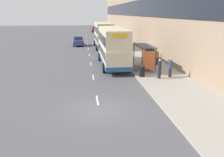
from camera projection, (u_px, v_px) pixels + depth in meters
name	position (u px, v px, depth m)	size (l,w,h in m)	color
ground_plane	(99.00, 110.00, 15.82)	(220.00, 220.00, 0.00)	#515156
pavement	(117.00, 41.00, 53.50)	(5.00, 93.00, 0.14)	#A39E93
terrace_facade	(136.00, 5.00, 52.05)	(3.10, 93.00, 15.01)	#9E846B
lane_mark_0	(97.00, 100.00, 17.55)	(0.12, 2.00, 0.01)	silver
lane_mark_1	(93.00, 77.00, 23.78)	(0.12, 2.00, 0.01)	silver
lane_mark_2	(91.00, 64.00, 30.01)	(0.12, 2.00, 0.01)	silver
lane_mark_3	(89.00, 55.00, 36.24)	(0.12, 2.00, 0.01)	silver
lane_mark_4	(88.00, 49.00, 42.47)	(0.12, 2.00, 0.01)	silver
lane_mark_5	(87.00, 44.00, 48.70)	(0.12, 2.00, 0.01)	silver
lane_mark_6	(87.00, 41.00, 54.93)	(0.12, 2.00, 0.01)	silver
lane_mark_7	(86.00, 38.00, 61.16)	(0.12, 2.00, 0.01)	silver
lane_mark_8	(86.00, 35.00, 67.39)	(0.12, 2.00, 0.01)	silver
bus_shelter	(147.00, 53.00, 26.26)	(1.60, 4.20, 2.48)	#4C4C51
double_decker_bus_near	(113.00, 46.00, 28.22)	(2.85, 10.43, 4.30)	beige
double_decker_bus_ahead	(103.00, 35.00, 42.93)	(2.85, 10.53, 4.30)	beige
car_0	(95.00, 30.00, 78.11)	(1.92, 4.31, 1.71)	maroon
car_1	(78.00, 41.00, 46.39)	(1.94, 4.40, 1.75)	navy
pedestrian_at_shelter	(170.00, 67.00, 23.15)	(0.35, 0.35, 1.78)	#23232D
pedestrian_1	(153.00, 54.00, 31.62)	(0.32, 0.32, 1.59)	#23232D
pedestrian_2	(157.00, 57.00, 28.78)	(0.32, 0.32, 1.63)	#23232D
pedestrian_3	(159.00, 69.00, 22.64)	(0.36, 0.36, 1.79)	#23232D
pedestrian_4	(149.00, 55.00, 30.67)	(0.32, 0.32, 1.59)	#23232D
litter_bin	(142.00, 71.00, 23.42)	(0.55, 0.55, 1.05)	black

